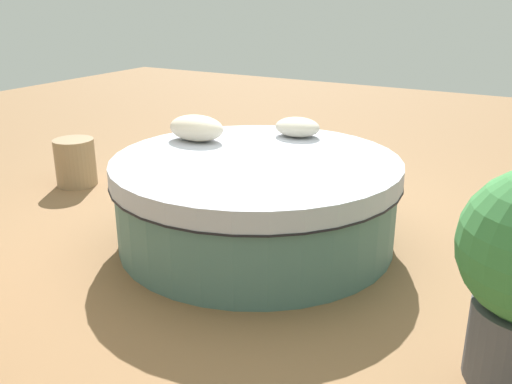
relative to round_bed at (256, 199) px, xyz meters
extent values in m
plane|color=olive|center=(0.00, 0.00, -0.36)|extent=(16.00, 16.00, 0.00)
cylinder|color=#4C726B|center=(0.00, 0.00, -0.09)|extent=(2.17, 2.17, 0.54)
cylinder|color=black|center=(0.00, 0.00, 0.18)|extent=(2.25, 2.25, 0.01)
cylinder|color=#B2B7C6|center=(0.00, 0.00, 0.26)|extent=(2.24, 2.24, 0.16)
ellipsoid|color=beige|center=(0.02, -0.78, 0.42)|extent=(0.40, 0.33, 0.17)
ellipsoid|color=beige|center=(0.71, -0.21, 0.45)|extent=(0.50, 0.34, 0.22)
cylinder|color=#997A56|center=(2.31, -0.28, -0.11)|extent=(0.41, 0.41, 0.48)
camera|label=1|loc=(-2.08, 3.62, 1.56)|focal=39.58mm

